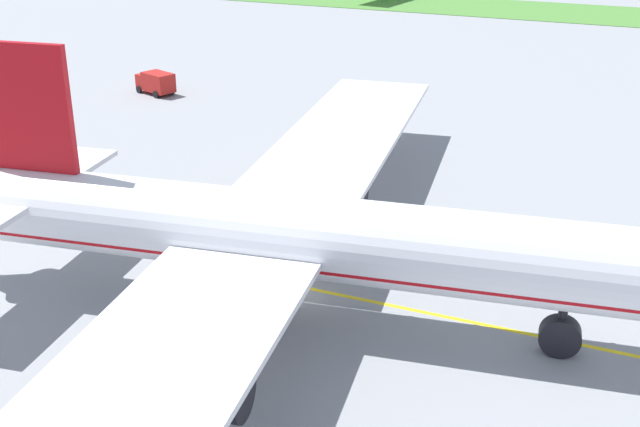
# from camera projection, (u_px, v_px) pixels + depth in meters

# --- Properties ---
(ground_plane) EXTENTS (600.00, 600.00, 0.00)m
(ground_plane) POSITION_uv_depth(u_px,v_px,m) (296.00, 295.00, 53.07)
(ground_plane) COLOR gray
(ground_plane) RESTS_ON ground
(apron_taxi_line) EXTENTS (280.00, 0.36, 0.01)m
(apron_taxi_line) POSITION_uv_depth(u_px,v_px,m) (304.00, 287.00, 54.07)
(apron_taxi_line) COLOR yellow
(apron_taxi_line) RESTS_ON ground
(grass_median_strip) EXTENTS (320.00, 24.00, 0.10)m
(grass_median_strip) POSITION_uv_depth(u_px,v_px,m) (565.00, 12.00, 157.66)
(grass_median_strip) COLOR #4C8438
(grass_median_strip) RESTS_ON ground
(airliner_foreground) EXTENTS (50.56, 81.04, 16.22)m
(airliner_foreground) POSITION_uv_depth(u_px,v_px,m) (279.00, 235.00, 48.50)
(airliner_foreground) COLOR white
(airliner_foreground) RESTS_ON ground
(ground_crew_marshaller_front) EXTENTS (0.36, 0.59, 1.73)m
(ground_crew_marshaller_front) POSITION_uv_depth(u_px,v_px,m) (215.00, 290.00, 51.60)
(ground_crew_marshaller_front) COLOR black
(ground_crew_marshaller_front) RESTS_ON ground
(service_truck_baggage_loader) EXTENTS (5.71, 4.06, 2.73)m
(service_truck_baggage_loader) POSITION_uv_depth(u_px,v_px,m) (156.00, 82.00, 100.06)
(service_truck_baggage_loader) COLOR #B21E19
(service_truck_baggage_loader) RESTS_ON ground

